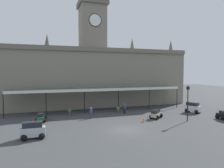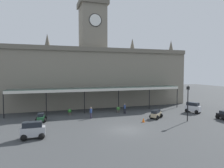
{
  "view_description": "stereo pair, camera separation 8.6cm",
  "coord_description": "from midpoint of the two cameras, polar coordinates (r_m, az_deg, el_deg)",
  "views": [
    {
      "loc": [
        -8.97,
        -21.95,
        6.92
      ],
      "look_at": [
        0.0,
        5.49,
        5.15
      ],
      "focal_mm": 32.36,
      "sensor_mm": 36.0,
      "label": 1
    },
    {
      "loc": [
        -8.88,
        -21.98,
        6.92
      ],
      "look_at": [
        0.0,
        5.49,
        5.15
      ],
      "focal_mm": 32.36,
      "sensor_mm": 36.0,
      "label": 2
    }
  ],
  "objects": [
    {
      "name": "ground_plane",
      "position": [
        24.7,
        4.12,
        -12.76
      ],
      "size": [
        140.0,
        140.0,
        0.0
      ],
      "primitive_type": "plane",
      "color": "#3D3F41"
    },
    {
      "name": "station_building",
      "position": [
        41.08,
        -5.38,
        2.88
      ],
      "size": [
        38.57,
        7.22,
        20.77
      ],
      "color": "gray",
      "rests_on": "ground"
    },
    {
      "name": "entrance_canopy",
      "position": [
        35.53,
        -3.32,
        -1.26
      ],
      "size": [
        30.27,
        3.26,
        4.12
      ],
      "color": "#38564C",
      "rests_on": "ground"
    },
    {
      "name": "car_beige_estate",
      "position": [
        30.99,
        12.42,
        -8.4
      ],
      "size": [
        2.41,
        2.32,
        1.27
      ],
      "color": "tan",
      "rests_on": "ground"
    },
    {
      "name": "car_white_van",
      "position": [
        36.77,
        21.94,
        -6.31
      ],
      "size": [
        2.2,
        2.58,
        1.77
      ],
      "color": "silver",
      "rests_on": "ground"
    },
    {
      "name": "car_green_sedan",
      "position": [
        29.86,
        -19.35,
        -9.09
      ],
      "size": [
        1.62,
        2.11,
        1.19
      ],
      "color": "#1E512D",
      "rests_on": "ground"
    },
    {
      "name": "car_silver_van",
      "position": [
        22.83,
        -21.34,
        -12.25
      ],
      "size": [
        2.41,
        1.61,
        1.77
      ],
      "color": "#B2B5BA",
      "rests_on": "ground"
    },
    {
      "name": "pedestrian_beside_cars",
      "position": [
        30.27,
        -5.89,
        -7.95
      ],
      "size": [
        0.34,
        0.38,
        1.67
      ],
      "color": "#3F384C",
      "rests_on": "ground"
    },
    {
      "name": "pedestrian_crossing_forecourt",
      "position": [
        33.62,
        3.69,
        -6.79
      ],
      "size": [
        0.34,
        0.34,
        1.67
      ],
      "color": "black",
      "rests_on": "ground"
    },
    {
      "name": "victorian_lamppost",
      "position": [
        29.93,
        20.72,
        -4.04
      ],
      "size": [
        0.3,
        0.3,
        5.0
      ],
      "color": "black",
      "rests_on": "ground"
    },
    {
      "name": "traffic_cone",
      "position": [
        28.38,
        8.95,
        -10.04
      ],
      "size": [
        0.4,
        0.4,
        0.57
      ],
      "primitive_type": "cone",
      "color": "orange",
      "rests_on": "ground"
    },
    {
      "name": "planter_near_kerb",
      "position": [
        33.13,
        -11.81,
        -7.75
      ],
      "size": [
        0.6,
        0.6,
        0.96
      ],
      "color": "#47423D",
      "rests_on": "ground"
    },
    {
      "name": "planter_forecourt_centre",
      "position": [
        34.44,
        1.85,
        -7.25
      ],
      "size": [
        0.6,
        0.6,
        0.96
      ],
      "color": "#47423D",
      "rests_on": "ground"
    }
  ]
}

